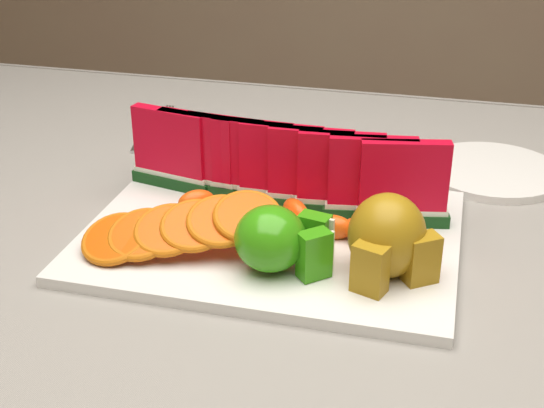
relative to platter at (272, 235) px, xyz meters
The scene contains 11 objects.
table 0.11m from the platter, 125.12° to the left, with size 1.40×0.90×0.75m.
tablecloth 0.05m from the platter, 125.12° to the left, with size 1.53×1.03×0.20m.
platter is the anchor object (origin of this frame).
apple_cluster 0.09m from the platter, 71.27° to the right, with size 0.11×0.09×0.07m.
pear_cluster 0.15m from the platter, 23.46° to the right, with size 0.09×0.09×0.08m.
side_plate 0.34m from the platter, 45.62° to the left, with size 0.23×0.23×0.01m.
fork 0.38m from the platter, 133.05° to the left, with size 0.05×0.19×0.00m.
watermelon_row 0.08m from the platter, 95.11° to the left, with size 0.39×0.07×0.10m.
orange_fan_front 0.11m from the platter, 140.19° to the right, with size 0.22×0.13×0.05m.
orange_fan_back 0.13m from the platter, 110.33° to the left, with size 0.24×0.11×0.04m.
tangerine_segments 0.02m from the platter, 103.64° to the left, with size 0.24×0.08×0.03m.
Camera 1 is at (0.19, -0.72, 1.16)m, focal length 50.00 mm.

